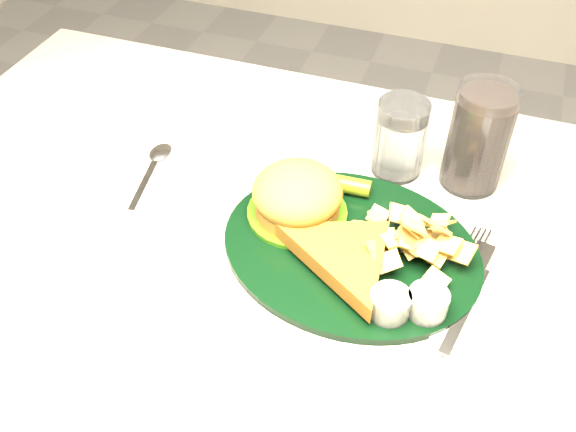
% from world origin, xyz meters
% --- Properties ---
extents(table, '(1.20, 0.80, 0.75)m').
position_xyz_m(table, '(0.00, 0.00, 0.38)').
color(table, '#9D978E').
rests_on(table, ground).
extents(dinner_plate, '(0.37, 0.32, 0.08)m').
position_xyz_m(dinner_plate, '(0.09, 0.01, 0.79)').
color(dinner_plate, black).
rests_on(dinner_plate, table).
extents(water_glass, '(0.08, 0.08, 0.11)m').
position_xyz_m(water_glass, '(0.11, 0.19, 0.81)').
color(water_glass, white).
rests_on(water_glass, table).
extents(cola_glass, '(0.10, 0.10, 0.15)m').
position_xyz_m(cola_glass, '(0.22, 0.20, 0.83)').
color(cola_glass, black).
rests_on(cola_glass, table).
extents(fork_napkin, '(0.18, 0.21, 0.01)m').
position_xyz_m(fork_napkin, '(0.25, -0.03, 0.76)').
color(fork_napkin, white).
rests_on(fork_napkin, table).
extents(spoon, '(0.07, 0.15, 0.01)m').
position_xyz_m(spoon, '(-0.22, 0.04, 0.75)').
color(spoon, silver).
rests_on(spoon, table).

